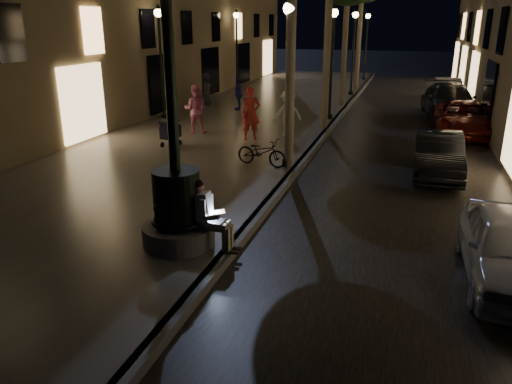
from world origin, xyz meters
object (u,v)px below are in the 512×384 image
(lamp_curb_a, at_px, (289,62))
(lamp_curb_d, at_px, (367,37))
(lamp_left_b, at_px, (160,48))
(seated_man_laptop, at_px, (207,213))
(pedestrian_blue, at_px, (238,94))
(car_fifth, at_px, (448,90))
(car_third, at_px, (464,118))
(car_front, at_px, (509,248))
(lamp_curb_c, at_px, (354,41))
(pedestrian_red, at_px, (251,114))
(car_second, at_px, (438,155))
(pedestrian_pink, at_px, (196,109))
(bicycle, at_px, (262,152))
(stroller, at_px, (170,132))
(car_rear, at_px, (449,101))
(lamp_left_c, at_px, (237,40))
(pedestrian_dark, at_px, (206,89))
(fountain_lamppost, at_px, (177,195))
(lamp_curb_b, at_px, (332,48))
(pedestrian_white, at_px, (287,113))

(lamp_curb_a, relative_size, lamp_curb_d, 1.00)
(lamp_left_b, bearing_deg, lamp_curb_d, 68.47)
(seated_man_laptop, height_order, pedestrian_blue, pedestrian_blue)
(car_fifth, bearing_deg, pedestrian_blue, -145.03)
(lamp_left_b, distance_m, car_third, 12.93)
(lamp_curb_d, relative_size, car_third, 1.04)
(lamp_curb_a, xyz_separation_m, car_fifth, (5.38, 16.50, -2.61))
(car_front, bearing_deg, lamp_curb_c, 103.12)
(lamp_curb_a, xyz_separation_m, pedestrian_red, (-2.10, 3.06, -2.08))
(car_second, distance_m, pedestrian_pink, 9.12)
(car_third, height_order, bicycle, car_third)
(car_front, bearing_deg, car_fifth, 88.95)
(bicycle, bearing_deg, car_front, -119.35)
(stroller, relative_size, car_third, 0.22)
(car_rear, bearing_deg, seated_man_laptop, -112.48)
(car_third, bearing_deg, car_fifth, 90.84)
(pedestrian_pink, height_order, pedestrian_blue, pedestrian_pink)
(lamp_curb_c, height_order, car_rear, lamp_curb_c)
(seated_man_laptop, distance_m, car_second, 8.27)
(lamp_left_b, bearing_deg, stroller, -60.76)
(lamp_curb_d, bearing_deg, lamp_left_c, -131.59)
(seated_man_laptop, xyz_separation_m, pedestrian_dark, (-6.59, 15.89, 0.10))
(lamp_curb_c, height_order, car_second, lamp_curb_c)
(car_second, distance_m, pedestrian_dark, 14.13)
(car_front, bearing_deg, fountain_lamppost, -174.14)
(lamp_curb_b, relative_size, lamp_left_c, 1.00)
(fountain_lamppost, xyz_separation_m, stroller, (-3.72, 7.21, -0.50))
(lamp_curb_a, distance_m, pedestrian_pink, 6.05)
(lamp_left_c, distance_m, pedestrian_blue, 7.76)
(seated_man_laptop, xyz_separation_m, car_fifth, (5.47, 22.50, -0.29))
(fountain_lamppost, height_order, bicycle, fountain_lamppost)
(lamp_left_c, xyz_separation_m, car_third, (12.60, -8.71, -2.59))
(lamp_left_b, relative_size, pedestrian_pink, 2.59)
(lamp_curb_c, height_order, bicycle, lamp_curb_c)
(seated_man_laptop, bearing_deg, lamp_curb_c, 89.77)
(lamp_curb_c, distance_m, lamp_left_c, 7.10)
(car_rear, xyz_separation_m, pedestrian_white, (-6.12, -6.96, 0.29))
(lamp_curb_b, height_order, lamp_left_b, same)
(stroller, relative_size, pedestrian_blue, 0.66)
(pedestrian_dark, bearing_deg, car_fifth, -71.05)
(pedestrian_red, bearing_deg, fountain_lamppost, -108.03)
(lamp_curb_d, xyz_separation_m, car_front, (5.25, -29.32, -2.62))
(seated_man_laptop, relative_size, lamp_left_c, 0.28)
(lamp_curb_d, bearing_deg, car_second, -79.41)
(fountain_lamppost, distance_m, lamp_left_c, 23.00)
(lamp_curb_c, bearing_deg, lamp_curb_a, -90.00)
(lamp_left_c, xyz_separation_m, pedestrian_pink, (2.64, -12.50, -2.11))
(lamp_curb_d, xyz_separation_m, pedestrian_pink, (-4.46, -20.50, -2.11))
(lamp_curb_d, distance_m, pedestrian_dark, 15.76)
(pedestrian_red, relative_size, pedestrian_white, 1.12)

